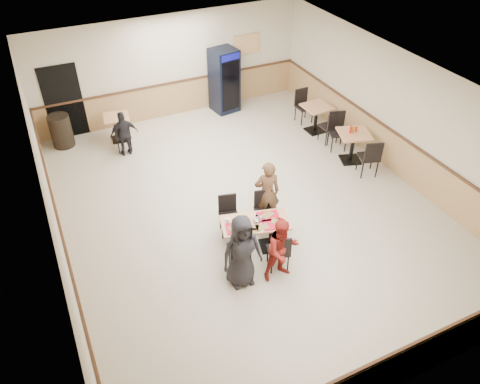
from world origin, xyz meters
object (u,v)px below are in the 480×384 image
diner_woman_right (282,249)px  side_table_far (316,115)px  trash_bin (61,131)px  lone_diner (124,134)px  back_table (118,124)px  pepsi_cooler (224,81)px  side_table_near (353,143)px  main_table (255,231)px  diner_woman_left (242,251)px  diner_man_opposite (267,193)px

diner_woman_right → side_table_far: bearing=51.2°
trash_bin → lone_diner: bearing=-38.8°
side_table_far → back_table: bearing=159.5°
pepsi_cooler → side_table_near: bearing=-74.5°
main_table → back_table: back_table is taller
side_table_near → back_table: 6.36m
main_table → side_table_near: (3.76, 1.86, 0.07)m
diner_woman_left → diner_man_opposite: 1.85m
side_table_far → diner_woman_right: bearing=-129.2°
diner_woman_right → back_table: 6.59m
diner_woman_right → diner_man_opposite: 1.64m
diner_man_opposite → main_table: bearing=62.6°
side_table_near → diner_man_opposite: bearing=-159.4°
main_table → diner_man_opposite: size_ratio=0.96×
pepsi_cooler → side_table_far: bearing=-61.0°
back_table → trash_bin: 1.50m
main_table → lone_diner: bearing=121.8°
diner_man_opposite → trash_bin: bearing=-40.6°
lone_diner → pepsi_cooler: bearing=-160.9°
diner_woman_right → trash_bin: size_ratio=1.53×
pepsi_cooler → trash_bin: pepsi_cooler is taller
lone_diner → trash_bin: size_ratio=1.38×
main_table → lone_diner: size_ratio=1.19×
pepsi_cooler → trash_bin: size_ratio=2.13×
lone_diner → trash_bin: bearing=-39.4°
diner_man_opposite → side_table_far: size_ratio=1.94×
back_table → trash_bin: bearing=166.5°
side_table_far → trash_bin: trash_bin is taller
side_table_far → trash_bin: bearing=161.0°
diner_woman_right → pepsi_cooler: (1.83, 6.78, 0.27)m
side_table_near → pepsi_cooler: size_ratio=0.51×
back_table → side_table_near: bearing=-35.0°
trash_bin → pepsi_cooler: bearing=0.5°
pepsi_cooler → diner_man_opposite: bearing=-112.8°
side_table_near → side_table_far: 1.70m
pepsi_cooler → diner_woman_right: bearing=-113.7°
main_table → diner_man_opposite: bearing=62.1°
main_table → trash_bin: bearing=130.9°
pepsi_cooler → lone_diner: bearing=-169.0°
lone_diner → side_table_near: bearing=151.0°
diner_woman_left → trash_bin: bearing=112.0°
main_table → trash_bin: 6.55m
side_table_far → pepsi_cooler: 2.98m
diner_man_opposite → trash_bin: size_ratio=1.71×
side_table_far → back_table: size_ratio=1.04×
side_table_near → side_table_far: size_ratio=1.22×
diner_man_opposite → lone_diner: 4.52m
diner_woman_right → pepsi_cooler: 7.03m
diner_woman_right → lone_diner: 5.79m
lone_diner → back_table: bearing=-90.5°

